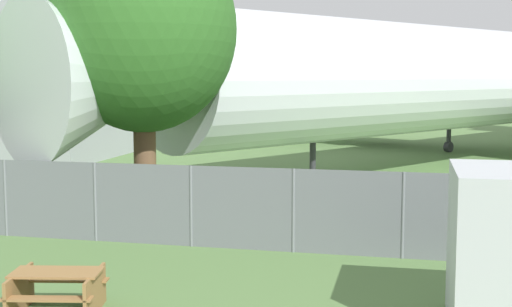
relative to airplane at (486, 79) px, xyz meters
name	(u,v)px	position (x,y,z in m)	size (l,w,h in m)	color
perimeter_fence	(293,211)	(-5.92, -20.84, -2.96)	(56.07, 0.07, 2.01)	slate
airplane	(486,79)	(0.00, 0.00, 0.00)	(35.14, 42.96, 13.48)	white
picnic_bench_near_cabin	(57,287)	(-9.23, -26.08, -3.50)	(1.80, 1.69, 0.76)	olive
tree_near_hangar	(143,30)	(-10.64, -18.41, 1.47)	(5.24, 5.24, 8.35)	brown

